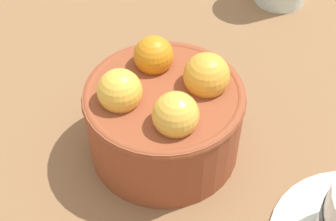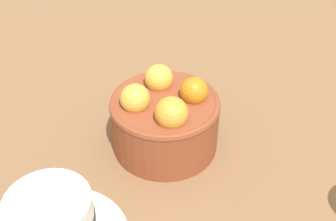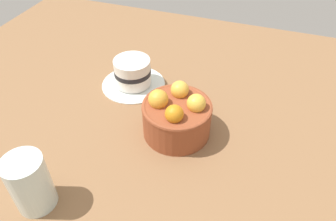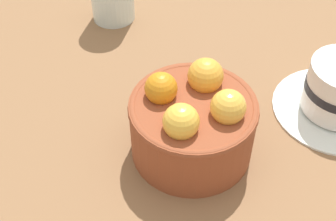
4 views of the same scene
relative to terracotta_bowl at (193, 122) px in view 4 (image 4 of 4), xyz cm
name	(u,v)px [view 4 (image 4 of 4)]	position (x,y,z in cm)	size (l,w,h in cm)	color
ground_plane	(190,161)	(0.02, -0.01, -6.98)	(139.19, 110.47, 4.70)	brown
terracotta_bowl	(193,122)	(0.00, 0.00, 0.00)	(14.28, 14.28, 10.46)	brown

